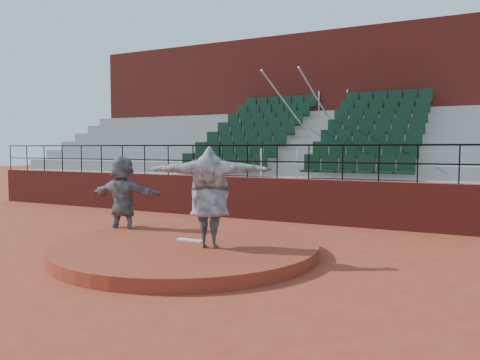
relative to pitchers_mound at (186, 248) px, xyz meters
The scene contains 9 objects.
ground 0.12m from the pitchers_mound, ahead, with size 90.00×90.00×0.00m, color #9B3B23.
pitchers_mound is the anchor object (origin of this frame).
pitching_rubber 0.21m from the pitchers_mound, 90.00° to the left, with size 0.60×0.15×0.03m, color white.
boundary_wall 5.03m from the pitchers_mound, 90.00° to the left, with size 24.00×0.30×1.30m, color maroon.
wall_railing 5.35m from the pitchers_mound, 90.00° to the left, with size 24.04×0.05×1.03m.
seating_deck 8.75m from the pitchers_mound, 90.00° to the left, with size 24.00×5.97×4.63m.
press_box_facade 13.06m from the pitchers_mound, 90.00° to the left, with size 24.00×3.00×7.10m, color maroon.
pitcher 1.32m from the pitchers_mound, 14.63° to the right, with size 2.46×0.67×2.00m, color black.
fielder 2.65m from the pitchers_mound, 161.48° to the left, with size 1.89×0.60×2.03m, color black.
Camera 1 is at (5.35, -8.13, 2.23)m, focal length 35.00 mm.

